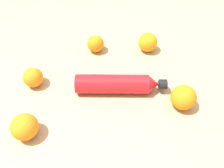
% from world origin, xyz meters
% --- Properties ---
extents(ground_plane, '(2.40, 2.40, 0.00)m').
position_xyz_m(ground_plane, '(0.00, 0.00, 0.00)').
color(ground_plane, tan).
extents(water_bottle, '(0.30, 0.17, 0.06)m').
position_xyz_m(water_bottle, '(-0.00, -0.00, 0.03)').
color(water_bottle, red).
rests_on(water_bottle, ground_plane).
extents(orange_0, '(0.07, 0.07, 0.07)m').
position_xyz_m(orange_0, '(-0.26, 0.13, 0.03)').
color(orange_0, orange).
rests_on(orange_0, ground_plane).
extents(orange_1, '(0.08, 0.08, 0.08)m').
position_xyz_m(orange_1, '(0.19, 0.16, 0.04)').
color(orange_1, orange).
rests_on(orange_1, ground_plane).
extents(orange_2, '(0.08, 0.08, 0.08)m').
position_xyz_m(orange_2, '(0.16, -0.14, 0.04)').
color(orange_2, orange).
rests_on(orange_2, ground_plane).
extents(orange_3, '(0.08, 0.08, 0.08)m').
position_xyz_m(orange_3, '(-0.31, -0.06, 0.04)').
color(orange_3, orange).
rests_on(orange_3, ground_plane).
extents(orange_4, '(0.07, 0.07, 0.07)m').
position_xyz_m(orange_4, '(0.00, 0.23, 0.03)').
color(orange_4, orange).
rests_on(orange_4, ground_plane).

